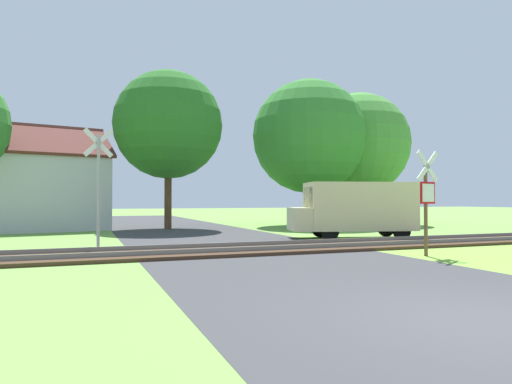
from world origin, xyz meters
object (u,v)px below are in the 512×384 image
Objects in this scene: crossing_sign_far at (98,180)px; house at (28,190)px; stop_sign_near at (427,196)px; tree_center at (168,125)px; tree_right at (309,137)px; tree_far at (359,144)px; mail_truck at (355,208)px.

house is (-3.09, 11.81, -0.08)m from crossing_sign_far.
tree_center is at bearing -84.13° from stop_sign_near.
tree_right is 8.54m from tree_center.
tree_right is at bearing -166.71° from tree_far.
stop_sign_near is 9.47m from crossing_sign_far.
house is 19.86m from tree_far.
mail_truck is (-2.57, -8.91, -4.15)m from tree_right.
tree_right is at bearing 0.76° from tree_center.
tree_far is at bearing 4.93° from tree_center.
house is 1.63× the size of mail_truck.
tree_far is 12.74m from tree_center.
tree_center reaches higher than crossing_sign_far.
tree_right is 1.04× the size of tree_center.
house is 15.88m from tree_right.
tree_far is 12.60m from mail_truck.
tree_far is at bearing -19.68° from mail_truck.
tree_right is (15.44, -1.61, 3.34)m from house.
house is 1.00× the size of tree_center.
crossing_sign_far is 0.71× the size of mail_truck.
house is at bearing 174.05° from tree_right.
house reaches higher than stop_sign_near.
stop_sign_near is 0.34× the size of tree_far.
crossing_sign_far is 0.42× the size of tree_right.
house is 16.64m from mail_truck.
tree_right is (12.36, 10.20, 3.26)m from crossing_sign_far.
tree_far reaches higher than tree_center.
crossing_sign_far is (-8.38, 4.40, 0.48)m from stop_sign_near.
house reaches higher than mail_truck.
tree_right is at bearing -116.84° from stop_sign_near.
house is 0.96× the size of tree_right.
tree_far is 1.65× the size of mail_truck.
tree_right is 4.27m from tree_far.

